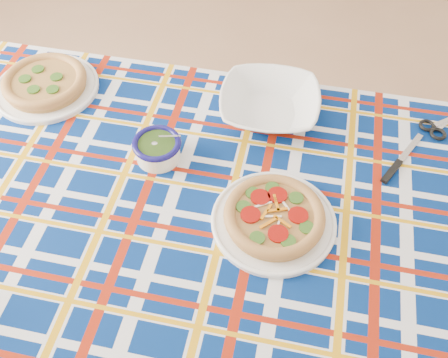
{
  "coord_description": "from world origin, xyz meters",
  "views": [
    {
      "loc": [
        0.13,
        -1.2,
        1.77
      ],
      "look_at": [
        0.15,
        -0.4,
        0.78
      ],
      "focal_mm": 40.0,
      "sensor_mm": 36.0,
      "label": 1
    }
  ],
  "objects_px": {
    "pesto_bowl": "(157,148)",
    "serving_bowl": "(269,104)",
    "main_focaccia_plate": "(274,216)",
    "dining_table": "(201,219)"
  },
  "relations": [
    {
      "from": "dining_table",
      "to": "pesto_bowl",
      "type": "height_order",
      "value": "pesto_bowl"
    },
    {
      "from": "pesto_bowl",
      "to": "serving_bowl",
      "type": "xyz_separation_m",
      "value": [
        0.31,
        0.16,
        -0.0
      ]
    },
    {
      "from": "serving_bowl",
      "to": "dining_table",
      "type": "bearing_deg",
      "value": -122.34
    },
    {
      "from": "pesto_bowl",
      "to": "main_focaccia_plate",
      "type": "bearing_deg",
      "value": -37.31
    },
    {
      "from": "main_focaccia_plate",
      "to": "pesto_bowl",
      "type": "height_order",
      "value": "pesto_bowl"
    },
    {
      "from": "serving_bowl",
      "to": "main_focaccia_plate",
      "type": "bearing_deg",
      "value": -93.12
    },
    {
      "from": "dining_table",
      "to": "serving_bowl",
      "type": "height_order",
      "value": "serving_bowl"
    },
    {
      "from": "serving_bowl",
      "to": "pesto_bowl",
      "type": "bearing_deg",
      "value": -152.51
    },
    {
      "from": "dining_table",
      "to": "main_focaccia_plate",
      "type": "relative_size",
      "value": 5.74
    },
    {
      "from": "pesto_bowl",
      "to": "serving_bowl",
      "type": "height_order",
      "value": "pesto_bowl"
    }
  ]
}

